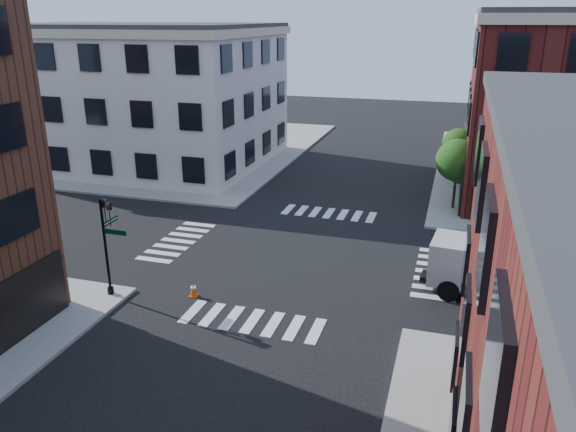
# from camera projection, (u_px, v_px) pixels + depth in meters

# --- Properties ---
(ground) EXTENTS (120.00, 120.00, 0.00)m
(ground) POSITION_uv_depth(u_px,v_px,m) (299.00, 256.00, 29.37)
(ground) COLOR black
(ground) RESTS_ON ground
(sidewalk_nw) EXTENTS (30.00, 30.00, 0.15)m
(sidewalk_nw) POSITION_uv_depth(u_px,v_px,m) (149.00, 146.00, 54.03)
(sidewalk_nw) COLOR gray
(sidewalk_nw) RESTS_ON ground
(building_nw) EXTENTS (22.00, 16.00, 11.00)m
(building_nw) POSITION_uv_depth(u_px,v_px,m) (134.00, 96.00, 47.15)
(building_nw) COLOR silver
(building_nw) RESTS_ON ground
(tree_near) EXTENTS (2.69, 2.69, 4.49)m
(tree_near) POSITION_uv_depth(u_px,v_px,m) (458.00, 163.00, 35.22)
(tree_near) COLOR black
(tree_near) RESTS_ON ground
(tree_far) EXTENTS (2.43, 2.43, 4.07)m
(tree_far) POSITION_uv_depth(u_px,v_px,m) (459.00, 147.00, 40.72)
(tree_far) COLOR black
(tree_far) RESTS_ON ground
(signal_pole) EXTENTS (1.29, 1.24, 4.60)m
(signal_pole) POSITION_uv_depth(u_px,v_px,m) (108.00, 236.00, 24.24)
(signal_pole) COLOR black
(signal_pole) RESTS_ON ground
(box_truck) EXTENTS (8.05, 3.13, 3.57)m
(box_truck) POSITION_uv_depth(u_px,v_px,m) (528.00, 264.00, 23.96)
(box_truck) COLOR silver
(box_truck) RESTS_ON ground
(traffic_cone) EXTENTS (0.40, 0.40, 0.67)m
(traffic_cone) POSITION_uv_depth(u_px,v_px,m) (193.00, 290.00, 25.03)
(traffic_cone) COLOR #DD5009
(traffic_cone) RESTS_ON ground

